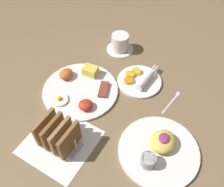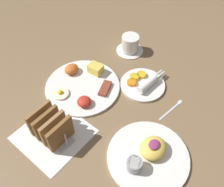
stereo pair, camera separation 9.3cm
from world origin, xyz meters
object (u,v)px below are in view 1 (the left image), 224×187
at_px(plate_condiments, 140,80).
at_px(toast_rack, 58,134).
at_px(coffee_cup, 120,43).
at_px(plate_foreground, 159,149).
at_px(plate_breakfast, 80,88).

relative_size(plate_condiments, toast_rack, 1.26).
bearing_deg(toast_rack, coffee_cup, 6.74).
bearing_deg(plate_foreground, plate_breakfast, 76.94).
bearing_deg(plate_breakfast, coffee_cup, -2.70).
xyz_separation_m(plate_condiments, coffee_cup, (0.14, 0.17, 0.03)).
height_order(plate_breakfast, coffee_cup, coffee_cup).
height_order(plate_foreground, toast_rack, toast_rack).
bearing_deg(plate_condiments, coffee_cup, 50.77).
bearing_deg(plate_breakfast, plate_condiments, -49.20).
bearing_deg(coffee_cup, plate_breakfast, 177.30).
bearing_deg(plate_foreground, coffee_cup, 43.27).
bearing_deg(plate_breakfast, plate_foreground, -103.06).
height_order(plate_condiments, coffee_cup, coffee_cup).
height_order(plate_breakfast, toast_rack, toast_rack).
bearing_deg(plate_condiments, plate_foreground, -141.99).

